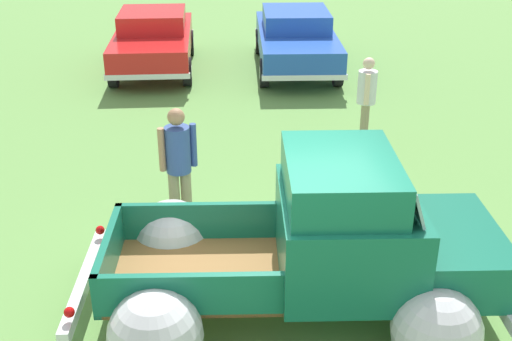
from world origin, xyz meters
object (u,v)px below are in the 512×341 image
object	(u,v)px
show_car_0	(153,38)
spectator_1	(366,96)
vintage_pickup_truck	(321,254)
show_car_1	(296,37)
spectator_0	(179,161)

from	to	relation	value
show_car_0	spectator_1	size ratio (longest dim) A/B	2.74
vintage_pickup_truck	show_car_1	bearing A→B (deg)	86.85
spectator_0	vintage_pickup_truck	bearing A→B (deg)	21.21
show_car_0	show_car_1	bearing A→B (deg)	87.31
vintage_pickup_truck	show_car_1	xyz separation A→B (m)	(2.04, 9.58, 0.03)
vintage_pickup_truck	spectator_0	xyz separation A→B (m)	(-1.39, 2.22, 0.25)
show_car_0	spectator_0	bearing A→B (deg)	6.70
show_car_1	spectator_1	distance (m)	4.97
show_car_0	spectator_0	xyz separation A→B (m)	(0.05, -7.92, 0.23)
show_car_1	show_car_0	bearing A→B (deg)	-90.41
spectator_0	spectator_1	distance (m)	4.26
show_car_0	show_car_1	xyz separation A→B (m)	(3.49, -0.55, 0.00)
show_car_1	spectator_1	world-z (taller)	spectator_1
show_car_1	spectator_0	size ratio (longest dim) A/B	2.70
show_car_0	show_car_1	world-z (taller)	same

